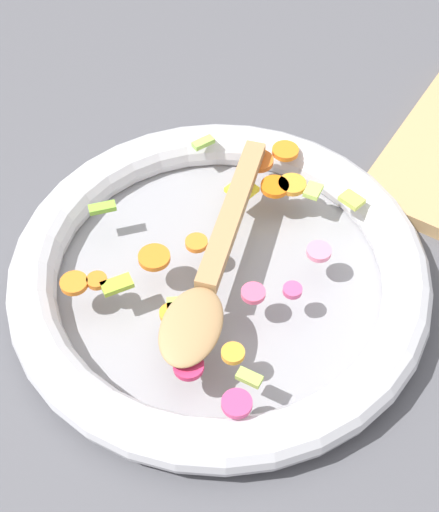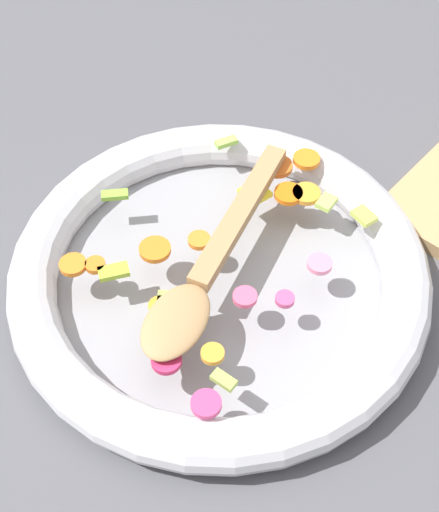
% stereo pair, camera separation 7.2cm
% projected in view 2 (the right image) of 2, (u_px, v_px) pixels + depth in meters
% --- Properties ---
extents(ground_plane, '(4.00, 4.00, 0.00)m').
position_uv_depth(ground_plane, '(220.00, 286.00, 0.76)').
color(ground_plane, '#4C4C51').
extents(skillet, '(0.44, 0.44, 0.05)m').
position_uv_depth(skillet, '(220.00, 273.00, 0.74)').
color(skillet, gray).
rests_on(skillet, ground_plane).
extents(chopped_vegetables, '(0.34, 0.27, 0.01)m').
position_uv_depth(chopped_vegetables, '(227.00, 247.00, 0.72)').
color(chopped_vegetables, orange).
rests_on(chopped_vegetables, skillet).
extents(wooden_spoon, '(0.29, 0.12, 0.01)m').
position_uv_depth(wooden_spoon, '(208.00, 267.00, 0.69)').
color(wooden_spoon, '#A87F51').
rests_on(wooden_spoon, chopped_vegetables).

